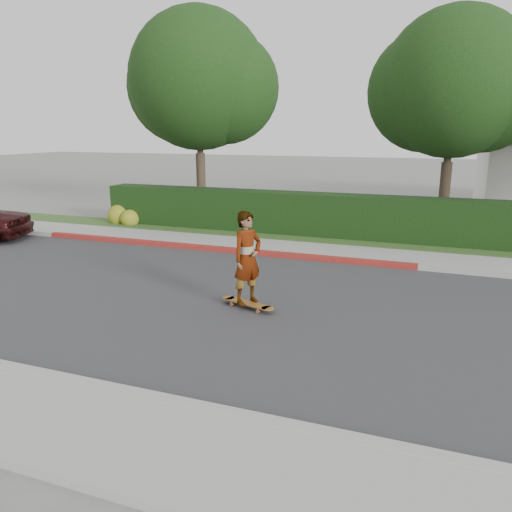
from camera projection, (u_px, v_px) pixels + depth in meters
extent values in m
plane|color=slate|center=(353.00, 318.00, 9.74)|extent=(120.00, 120.00, 0.00)
cube|color=#2D2D30|center=(353.00, 318.00, 9.73)|extent=(60.00, 8.00, 0.01)
cube|color=#9E9E99|center=(294.00, 430.00, 5.99)|extent=(60.00, 0.20, 0.15)
cube|color=gray|center=(270.00, 478.00, 5.18)|extent=(60.00, 1.60, 0.12)
cube|color=#9E9E99|center=(379.00, 264.00, 13.44)|extent=(60.00, 0.20, 0.15)
cube|color=maroon|center=(211.00, 249.00, 15.13)|extent=(12.00, 0.21, 0.15)
cube|color=gray|center=(383.00, 256.00, 14.26)|extent=(60.00, 1.60, 0.12)
cube|color=#2D4C1E|center=(389.00, 245.00, 15.72)|extent=(60.00, 1.60, 0.10)
cube|color=black|center=(303.00, 215.00, 17.11)|extent=(15.00, 1.00, 1.50)
sphere|color=#2D4C19|center=(120.00, 216.00, 19.28)|extent=(0.90, 0.90, 0.90)
sphere|color=#2D4C19|center=(130.00, 219.00, 18.91)|extent=(0.70, 0.70, 0.70)
cylinder|color=#33261C|center=(201.00, 188.00, 19.66)|extent=(0.36, 0.36, 2.70)
cylinder|color=#33261C|center=(200.00, 135.00, 19.17)|extent=(0.24, 0.24, 2.25)
sphere|color=black|center=(198.00, 80.00, 18.67)|extent=(5.20, 5.20, 5.20)
sphere|color=black|center=(185.00, 87.00, 19.35)|extent=(4.42, 4.42, 4.42)
sphere|color=black|center=(224.00, 88.00, 18.71)|extent=(4.16, 4.16, 4.16)
cylinder|color=#33261C|center=(444.00, 199.00, 17.09)|extent=(0.36, 0.36, 2.52)
cylinder|color=#33261C|center=(449.00, 143.00, 16.63)|extent=(0.24, 0.24, 2.10)
sphere|color=black|center=(454.00, 83.00, 16.16)|extent=(4.80, 4.80, 4.80)
sphere|color=black|center=(428.00, 91.00, 16.85)|extent=(4.08, 4.08, 4.08)
sphere|color=black|center=(483.00, 93.00, 16.21)|extent=(3.84, 3.84, 3.84)
cylinder|color=#AE5630|center=(232.00, 304.00, 10.39)|extent=(0.08, 0.06, 0.07)
cylinder|color=#AE5630|center=(238.00, 302.00, 10.54)|extent=(0.08, 0.06, 0.07)
cylinder|color=#AE5630|center=(258.00, 311.00, 9.98)|extent=(0.08, 0.06, 0.07)
cylinder|color=#AE5630|center=(264.00, 309.00, 10.13)|extent=(0.08, 0.06, 0.07)
cube|color=silver|center=(235.00, 301.00, 10.46)|extent=(0.12, 0.21, 0.03)
cube|color=silver|center=(261.00, 308.00, 10.05)|extent=(0.12, 0.21, 0.03)
cube|color=brown|center=(248.00, 303.00, 10.24)|extent=(1.06, 0.55, 0.02)
cylinder|color=brown|center=(228.00, 298.00, 10.55)|extent=(0.32, 0.32, 0.02)
cylinder|color=brown|center=(268.00, 308.00, 9.94)|extent=(0.32, 0.32, 0.02)
imported|color=white|center=(247.00, 258.00, 10.01)|extent=(0.72, 0.82, 1.90)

